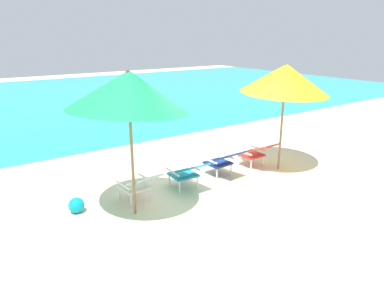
# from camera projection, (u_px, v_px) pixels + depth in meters

# --- Properties ---
(ground_plane) EXTENTS (40.00, 40.00, 0.00)m
(ground_plane) POSITION_uv_depth(u_px,v_px,m) (129.00, 140.00, 10.73)
(ground_plane) COLOR beige
(ocean_band) EXTENTS (40.00, 18.00, 0.01)m
(ocean_band) POSITION_uv_depth(u_px,v_px,m) (55.00, 100.00, 17.43)
(ocean_band) COLOR #28B2B7
(ocean_band) RESTS_ON ground_plane
(lounge_chair_far_left) EXTENTS (0.63, 0.93, 0.68)m
(lounge_chair_far_left) POSITION_uv_depth(u_px,v_px,m) (139.00, 184.00, 6.60)
(lounge_chair_far_left) COLOR silver
(lounge_chair_far_left) RESTS_ON ground_plane
(lounge_chair_near_left) EXTENTS (0.57, 0.89, 0.68)m
(lounge_chair_near_left) POSITION_uv_depth(u_px,v_px,m) (188.00, 172.00, 7.18)
(lounge_chair_near_left) COLOR teal
(lounge_chair_near_left) RESTS_ON ground_plane
(lounge_chair_near_right) EXTENTS (0.59, 0.91, 0.68)m
(lounge_chair_near_right) POSITION_uv_depth(u_px,v_px,m) (223.00, 160.00, 7.86)
(lounge_chair_near_right) COLOR navy
(lounge_chair_near_right) RESTS_ON ground_plane
(lounge_chair_far_right) EXTENTS (0.57, 0.90, 0.68)m
(lounge_chair_far_right) POSITION_uv_depth(u_px,v_px,m) (257.00, 152.00, 8.40)
(lounge_chair_far_right) COLOR red
(lounge_chair_far_right) RESTS_ON ground_plane
(beach_umbrella_left) EXTENTS (2.46, 2.43, 2.63)m
(beach_umbrella_left) POSITION_uv_depth(u_px,v_px,m) (129.00, 91.00, 5.67)
(beach_umbrella_left) COLOR olive
(beach_umbrella_left) RESTS_ON ground_plane
(beach_umbrella_right) EXTENTS (2.30, 2.33, 2.52)m
(beach_umbrella_right) POSITION_uv_depth(u_px,v_px,m) (285.00, 79.00, 7.81)
(beach_umbrella_right) COLOR olive
(beach_umbrella_right) RESTS_ON ground_plane
(beach_ball) EXTENTS (0.29, 0.29, 0.29)m
(beach_ball) POSITION_uv_depth(u_px,v_px,m) (76.00, 205.00, 6.33)
(beach_ball) COLOR #0A93AD
(beach_ball) RESTS_ON ground_plane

